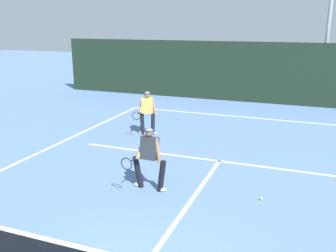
% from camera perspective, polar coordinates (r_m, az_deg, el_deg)
% --- Properties ---
extents(court_line_baseline_far, '(10.72, 0.10, 0.01)m').
position_cam_1_polar(court_line_baseline_far, '(16.16, 12.37, 1.26)').
color(court_line_baseline_far, white).
rests_on(court_line_baseline_far, ground_plane).
extents(court_line_service, '(8.74, 0.10, 0.01)m').
position_cam_1_polar(court_line_service, '(10.98, 7.80, -5.30)').
color(court_line_service, white).
rests_on(court_line_service, ground_plane).
extents(court_line_centre, '(0.10, 6.40, 0.01)m').
position_cam_1_polar(court_line_centre, '(8.19, 2.48, -12.72)').
color(court_line_centre, white).
rests_on(court_line_centre, ground_plane).
extents(player_near, '(0.91, 0.84, 1.53)m').
position_cam_1_polar(player_near, '(8.84, -2.92, -4.62)').
color(player_near, black).
rests_on(player_near, ground_plane).
extents(player_far, '(0.66, 0.89, 1.55)m').
position_cam_1_polar(player_far, '(13.23, -3.18, 2.26)').
color(player_far, black).
rests_on(player_far, ground_plane).
extents(tennis_ball, '(0.07, 0.07, 0.07)m').
position_cam_1_polar(tennis_ball, '(8.86, 13.99, -10.68)').
color(tennis_ball, '#D1E033').
rests_on(tennis_ball, ground_plane).
extents(back_fence_windscreen, '(21.94, 0.12, 2.98)m').
position_cam_1_polar(back_fence_windscreen, '(19.07, 14.19, 7.83)').
color(back_fence_windscreen, black).
rests_on(back_fence_windscreen, ground_plane).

